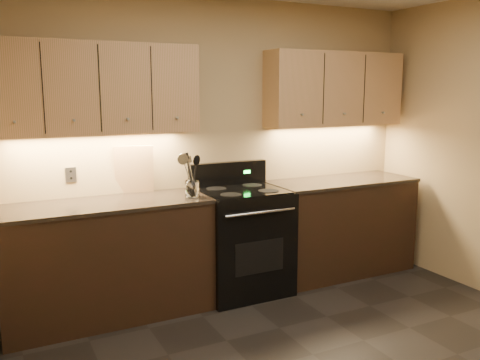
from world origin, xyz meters
TOP-DOWN VIEW (x-y plane):
  - wall_back at (0.00, 2.00)m, footprint 4.00×0.04m
  - counter_left at (-1.10, 1.70)m, footprint 1.62×0.62m
  - counter_right at (1.18, 1.70)m, footprint 1.46×0.62m
  - stove at (0.08, 1.68)m, footprint 0.76×0.68m
  - upper_cab_left at (-1.10, 1.85)m, footprint 1.60×0.30m
  - upper_cab_right at (1.18, 1.85)m, footprint 1.44×0.30m
  - outlet_plate at (-1.30, 1.99)m, footprint 0.08×0.01m
  - utensil_crock at (-0.42, 1.59)m, footprint 0.13×0.13m
  - cutting_board at (-0.79, 1.97)m, footprint 0.33×0.14m
  - black_spoon at (-0.42, 1.60)m, footprint 0.08×0.12m
  - black_turner at (-0.41, 1.56)m, footprint 0.14×0.16m
  - steel_spatula at (-0.39, 1.60)m, footprint 0.15×0.13m
  - steel_skimmer at (-0.40, 1.58)m, footprint 0.20×0.11m

SIDE VIEW (x-z plane):
  - counter_left at x=-1.10m, z-range 0.00..0.93m
  - counter_right at x=1.18m, z-range 0.00..0.93m
  - stove at x=0.08m, z-range -0.09..1.05m
  - utensil_crock at x=-0.42m, z-range 0.92..1.06m
  - black_spoon at x=-0.42m, z-range 0.94..1.28m
  - steel_spatula at x=-0.39m, z-range 0.94..1.28m
  - steel_skimmer at x=-0.40m, z-range 0.94..1.30m
  - outlet_plate at x=-1.30m, z-range 1.06..1.18m
  - black_turner at x=-0.41m, z-range 0.94..1.32m
  - cutting_board at x=-0.79m, z-range 0.93..1.33m
  - wall_back at x=0.00m, z-range 0.00..2.60m
  - upper_cab_left at x=-1.10m, z-range 1.45..2.15m
  - upper_cab_right at x=1.18m, z-range 1.45..2.15m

